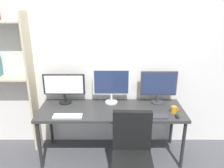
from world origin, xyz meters
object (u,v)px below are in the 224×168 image
keyboard_left (68,116)px  computer_mouse (178,116)px  coffee_mug (175,110)px  monitor_right (159,85)px  keyboard_right (156,116)px  desk (112,113)px  monitor_center (112,84)px  office_chair (132,163)px  monitor_left (65,86)px

keyboard_left → computer_mouse: size_ratio=3.90×
keyboard_left → coffee_mug: (1.39, 0.12, 0.04)m
monitor_right → coffee_mug: size_ratio=4.91×
monitor_right → keyboard_right: (-0.12, -0.44, -0.26)m
keyboard_right → desk: bearing=157.7°
desk → monitor_right: monitor_right is taller
monitor_center → keyboard_right: (0.56, -0.44, -0.28)m
coffee_mug → keyboard_left: bearing=-174.9°
office_chair → keyboard_right: 0.67m
desk → monitor_center: size_ratio=3.77×
desk → office_chair: size_ratio=2.01×
monitor_left → coffee_mug: 1.56m
keyboard_right → computer_mouse: 0.29m
monitor_right → coffee_mug: bearing=-63.5°
computer_mouse → monitor_left: bearing=163.6°
monitor_left → desk: bearing=-17.4°
monitor_center → computer_mouse: (0.85, -0.45, -0.28)m
desk → keyboard_right: size_ratio=6.06×
desk → monitor_left: bearing=162.6°
monitor_right → computer_mouse: monitor_right is taller
office_chair → monitor_left: bearing=134.9°
office_chair → keyboard_left: 0.99m
monitor_right → keyboard_right: size_ratio=1.58×
desk → keyboard_left: keyboard_left is taller
coffee_mug → keyboard_right: bearing=-155.5°
monitor_center → coffee_mug: monitor_center is taller
keyboard_right → computer_mouse: (0.29, -0.01, 0.01)m
keyboard_right → computer_mouse: size_ratio=3.43×
computer_mouse → coffee_mug: (-0.01, 0.13, 0.03)m
monitor_center → monitor_right: bearing=-0.0°
desk → keyboard_left: (-0.56, -0.23, 0.06)m
desk → monitor_left: size_ratio=3.35×
monitor_right → computer_mouse: size_ratio=5.42×
monitor_right → keyboard_right: bearing=-104.8°
monitor_left → keyboard_left: monitor_left is taller
monitor_left → monitor_center: size_ratio=1.12×
desk → monitor_center: 0.41m
computer_mouse → coffee_mug: coffee_mug is taller
monitor_left → coffee_mug: bearing=-11.9°
monitor_right → keyboard_left: monitor_right is taller
coffee_mug → office_chair: bearing=-135.2°
office_chair → monitor_left: (-0.91, 0.91, 0.60)m
keyboard_left → monitor_center: bearing=38.3°
monitor_left → computer_mouse: monitor_left is taller
desk → coffee_mug: coffee_mug is taller
monitor_right → coffee_mug: 0.42m
keyboard_left → keyboard_right: size_ratio=1.14×
office_chair → keyboard_left: office_chair is taller
monitor_left → monitor_center: 0.68m
coffee_mug → monitor_center: bearing=159.2°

